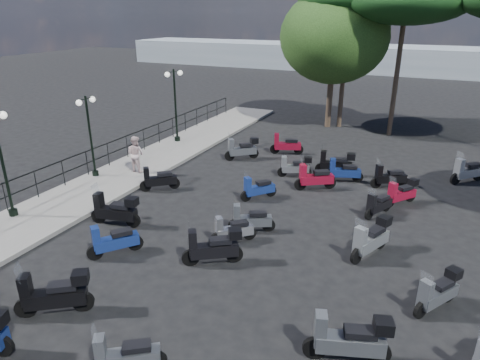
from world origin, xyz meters
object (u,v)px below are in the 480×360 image
at_px(pedestrian_far, 136,154).
at_px(scooter_27, 437,293).
at_px(scooter_3, 115,211).
at_px(scooter_10, 295,167).
at_px(scooter_6, 54,295).
at_px(scooter_2, 113,241).
at_px(scooter_8, 232,231).
at_px(scooter_5, 242,149).
at_px(scooter_9, 258,189).
at_px(scooter_29, 467,172).
at_px(scooter_4, 159,180).
at_px(scooter_20, 371,239).
at_px(scooter_19, 349,340).
at_px(scooter_23, 336,164).
at_px(lamp_post_0, 1,158).
at_px(scooter_22, 389,177).
at_px(scooter_11, 286,145).
at_px(scooter_21, 378,205).
at_px(lamp_post_1, 90,131).
at_px(scooter_16, 314,178).
at_px(broadleaf_tree, 334,37).
at_px(scooter_28, 402,193).
at_px(pine_2, 350,1).
at_px(scooter_13, 125,357).
at_px(lamp_post_2, 175,101).
at_px(scooter_14, 213,247).

bearing_deg(pedestrian_far, scooter_27, 162.36).
xyz_separation_m(scooter_3, scooter_10, (4.16, 7.10, -0.09)).
distance_m(pedestrian_far, scooter_6, 9.68).
xyz_separation_m(scooter_2, scooter_8, (2.93, 2.21, -0.05)).
xyz_separation_m(scooter_5, scooter_9, (2.59, -4.16, -0.09)).
relative_size(scooter_27, scooter_29, 0.98).
xyz_separation_m(scooter_4, scooter_20, (8.79, -1.56, 0.09)).
distance_m(scooter_19, scooter_23, 11.29).
xyz_separation_m(lamp_post_0, scooter_22, (11.80, 8.71, -1.86)).
relative_size(scooter_11, scooter_21, 1.18).
height_order(pedestrian_far, scooter_8, pedestrian_far).
distance_m(scooter_5, scooter_19, 13.47).
bearing_deg(scooter_4, scooter_21, -121.41).
xyz_separation_m(lamp_post_1, scooter_16, (9.16, 2.87, -1.67)).
bearing_deg(scooter_16, scooter_3, 105.52).
relative_size(scooter_2, scooter_19, 0.79).
relative_size(scooter_21, scooter_22, 0.97).
relative_size(lamp_post_0, scooter_4, 2.84).
bearing_deg(scooter_29, scooter_27, 128.69).
height_order(scooter_22, broadleaf_tree, broadleaf_tree).
height_order(scooter_23, scooter_27, scooter_23).
distance_m(scooter_9, scooter_21, 4.55).
xyz_separation_m(scooter_9, scooter_27, (6.62, -4.35, 0.05)).
distance_m(scooter_27, scooter_29, 9.81).
bearing_deg(scooter_28, scooter_16, 36.10).
distance_m(scooter_20, scooter_28, 4.32).
height_order(pedestrian_far, scooter_21, pedestrian_far).
height_order(pedestrian_far, scooter_6, pedestrian_far).
relative_size(scooter_8, broadleaf_tree, 0.15).
distance_m(scooter_10, scooter_21, 4.68).
relative_size(scooter_3, scooter_5, 1.28).
distance_m(scooter_10, scooter_16, 1.60).
xyz_separation_m(scooter_16, broadleaf_tree, (-2.07, 10.54, 5.01)).
height_order(scooter_3, pine_2, pine_2).
bearing_deg(lamp_post_0, scooter_2, -12.63).
relative_size(scooter_3, scooter_22, 1.26).
distance_m(lamp_post_0, scooter_5, 10.70).
bearing_deg(scooter_20, scooter_21, -62.62).
bearing_deg(scooter_2, scooter_16, -80.55).
height_order(scooter_23, scooter_28, scooter_23).
xyz_separation_m(scooter_13, scooter_19, (4.03, 2.26, 0.12)).
relative_size(scooter_8, scooter_28, 0.91).
relative_size(scooter_10, scooter_20, 0.83).
distance_m(scooter_4, scooter_6, 7.90).
xyz_separation_m(scooter_11, pine_2, (1.23, 6.86, 7.04)).
xyz_separation_m(lamp_post_2, scooter_9, (7.06, -5.18, -1.96)).
distance_m(scooter_9, scooter_27, 7.92).
distance_m(scooter_2, scooter_4, 5.11).
relative_size(scooter_5, scooter_14, 0.90).
bearing_deg(scooter_22, scooter_5, 52.71).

